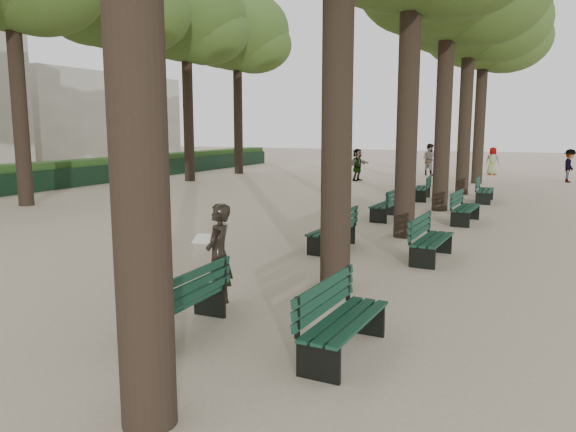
% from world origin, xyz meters
% --- Properties ---
extents(ground, '(120.00, 120.00, 0.00)m').
position_xyz_m(ground, '(0.00, 0.00, 0.00)').
color(ground, '#BFA990').
rests_on(ground, ground).
extents(tree_central_4, '(6.00, 6.00, 9.95)m').
position_xyz_m(tree_central_4, '(1.50, 18.00, 7.65)').
color(tree_central_4, '#33261C').
rests_on(tree_central_4, ground).
extents(tree_central_5, '(6.00, 6.00, 9.95)m').
position_xyz_m(tree_central_5, '(1.50, 23.00, 7.65)').
color(tree_central_5, '#33261C').
rests_on(tree_central_5, ground).
extents(tree_far_4, '(6.00, 6.00, 10.45)m').
position_xyz_m(tree_far_4, '(-12.00, 18.00, 8.14)').
color(tree_far_4, '#33261C').
rests_on(tree_far_4, ground).
extents(tree_far_5, '(6.00, 6.00, 10.45)m').
position_xyz_m(tree_far_5, '(-12.00, 23.00, 8.14)').
color(tree_far_5, '#33261C').
rests_on(tree_far_5, ground).
extents(bench_left_0, '(0.61, 1.81, 0.92)m').
position_xyz_m(bench_left_0, '(0.37, 0.03, 0.27)').
color(bench_left_0, black).
rests_on(bench_left_0, ground).
extents(bench_left_1, '(0.64, 1.82, 0.92)m').
position_xyz_m(bench_left_1, '(0.37, 5.87, 0.27)').
color(bench_left_1, black).
rests_on(bench_left_1, ground).
extents(bench_left_2, '(0.65, 1.82, 0.92)m').
position_xyz_m(bench_left_2, '(0.37, 10.51, 0.27)').
color(bench_left_2, black).
rests_on(bench_left_2, ground).
extents(bench_left_3, '(0.75, 1.85, 0.92)m').
position_xyz_m(bench_left_3, '(0.37, 15.49, 0.27)').
color(bench_left_3, black).
rests_on(bench_left_3, ground).
extents(bench_right_0, '(0.63, 1.82, 0.92)m').
position_xyz_m(bench_right_0, '(2.63, 0.29, 0.27)').
color(bench_right_0, black).
rests_on(bench_right_0, ground).
extents(bench_right_1, '(0.64, 1.82, 0.92)m').
position_xyz_m(bench_right_1, '(2.63, 5.75, 0.27)').
color(bench_right_1, black).
rests_on(bench_right_1, ground).
extents(bench_right_2, '(0.66, 1.83, 0.92)m').
position_xyz_m(bench_right_2, '(2.63, 10.79, 0.27)').
color(bench_right_2, black).
rests_on(bench_right_2, ground).
extents(bench_right_3, '(0.64, 1.82, 0.92)m').
position_xyz_m(bench_right_3, '(2.63, 15.81, 0.27)').
color(bench_right_3, black).
rests_on(bench_right_3, ground).
extents(man_with_map, '(0.65, 0.69, 1.62)m').
position_xyz_m(man_with_map, '(0.22, 1.28, 0.81)').
color(man_with_map, black).
rests_on(man_with_map, ground).
extents(pedestrian_b, '(0.55, 1.12, 1.66)m').
position_xyz_m(pedestrian_b, '(5.62, 25.35, 0.83)').
color(pedestrian_b, '#262628').
rests_on(pedestrian_b, ground).
extents(pedestrian_a, '(0.95, 0.73, 1.81)m').
position_xyz_m(pedestrian_a, '(-1.52, 26.50, 0.90)').
color(pedestrian_a, '#262628').
rests_on(pedestrian_a, ground).
extents(pedestrian_e, '(0.70, 1.57, 1.66)m').
position_xyz_m(pedestrian_e, '(-4.24, 21.76, 0.83)').
color(pedestrian_e, '#262628').
rests_on(pedestrian_e, ground).
extents(pedestrian_d, '(0.83, 0.48, 1.59)m').
position_xyz_m(pedestrian_d, '(1.72, 28.36, 0.80)').
color(pedestrian_d, '#262628').
rests_on(pedestrian_d, ground).
extents(fence, '(0.08, 42.00, 0.90)m').
position_xyz_m(fence, '(-15.00, 11.00, 0.45)').
color(fence, black).
rests_on(fence, ground).
extents(hedge, '(1.20, 42.00, 1.20)m').
position_xyz_m(hedge, '(-15.70, 11.00, 0.60)').
color(hedge, '#224819').
rests_on(hedge, ground).
extents(building_far, '(12.00, 16.00, 7.00)m').
position_xyz_m(building_far, '(-33.00, 30.00, 3.50)').
color(building_far, '#B7B2A3').
rests_on(building_far, ground).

